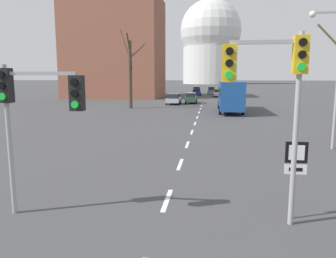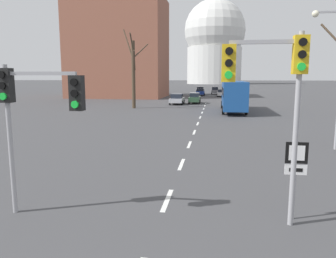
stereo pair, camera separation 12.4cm
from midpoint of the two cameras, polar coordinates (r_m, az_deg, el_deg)
lane_stripe_1 at (r=10.96m, az=0.19°, el=-12.25°), size 0.16×2.00×0.01m
lane_stripe_2 at (r=15.21m, az=2.60°, el=-6.14°), size 0.16×2.00×0.01m
lane_stripe_3 at (r=19.57m, az=3.92°, el=-2.72°), size 0.16×2.00×0.01m
lane_stripe_4 at (r=23.99m, az=4.75°, el=-0.54°), size 0.16×2.00×0.01m
lane_stripe_5 at (r=28.43m, az=5.32°, el=0.95°), size 0.16×2.00×0.01m
lane_stripe_6 at (r=32.88m, az=5.74°, el=2.04°), size 0.16×2.00×0.01m
lane_stripe_7 at (r=37.35m, az=6.06°, el=2.87°), size 0.16×2.00×0.01m
lane_stripe_8 at (r=41.82m, az=6.31°, el=3.52°), size 0.16×2.00×0.01m
lane_stripe_9 at (r=46.30m, az=6.51°, el=4.05°), size 0.16×2.00×0.01m
lane_stripe_10 at (r=50.79m, az=6.68°, el=4.48°), size 0.16×2.00×0.01m
traffic_signal_near_right at (r=8.94m, az=18.35°, el=7.93°), size 2.13×0.34×5.12m
traffic_signal_near_left at (r=9.90m, az=-22.24°, el=4.28°), size 2.45×0.34×4.33m
route_sign_post at (r=9.79m, az=21.71°, el=-6.08°), size 0.60×0.08×2.28m
street_lamp_right at (r=20.06m, az=27.30°, el=9.84°), size 1.79×0.36×7.47m
sedan_near_left at (r=50.22m, az=4.74°, el=5.40°), size 1.68×4.57×1.62m
sedan_near_right at (r=77.27m, az=5.72°, el=6.69°), size 1.80×4.34×1.76m
sedan_mid_centre at (r=48.41m, az=1.65°, el=5.25°), size 1.95×4.41×1.56m
sedan_far_left at (r=68.71m, az=9.39°, el=6.23°), size 1.89×4.59×1.50m
sedan_far_right at (r=78.24m, az=8.24°, el=6.64°), size 1.73×3.93×1.71m
sedan_distant_centre at (r=71.63m, az=5.72°, el=6.42°), size 1.81×3.85×1.50m
city_bus at (r=38.78m, az=11.43°, el=6.00°), size 2.66×10.80×3.48m
bare_tree_left_near at (r=42.39m, az=-5.95°, el=10.13°), size 3.28×5.54×10.13m
capitol_dome at (r=199.84m, az=8.12°, el=14.77°), size 35.26×35.26×49.80m
apartment_block_left at (r=67.53m, az=-8.43°, el=13.76°), size 18.00×14.00×19.31m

